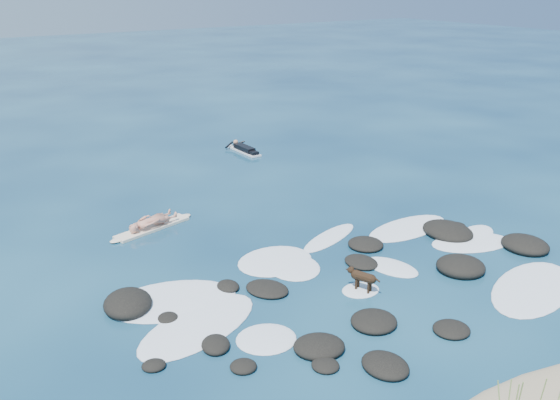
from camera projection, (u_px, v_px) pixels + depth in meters
ground at (312, 280)px, 17.66m from camera, size 160.00×160.00×0.00m
reef_rocks at (381, 276)px, 17.70m from camera, size 13.46×7.16×0.54m
breaking_foam at (339, 275)px, 17.96m from camera, size 13.43×8.32×0.12m
standing_surfer_rig at (151, 208)px, 20.94m from camera, size 3.32×1.30×1.91m
paddling_surfer_rig at (244, 149)px, 30.28m from camera, size 1.15×2.55×0.44m
dog at (362, 277)px, 16.89m from camera, size 0.53×1.02×0.68m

